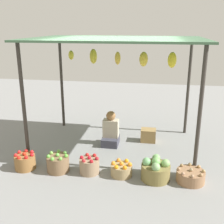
# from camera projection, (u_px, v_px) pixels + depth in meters

# --- Properties ---
(ground_plane) EXTENTS (14.00, 14.00, 0.00)m
(ground_plane) POSITION_uv_depth(u_px,v_px,m) (116.00, 145.00, 6.22)
(ground_plane) COLOR gray
(market_stall_structure) EXTENTS (3.47, 2.39, 2.34)m
(market_stall_structure) POSITION_uv_depth(u_px,v_px,m) (117.00, 47.00, 5.57)
(market_stall_structure) COLOR #38332D
(market_stall_structure) RESTS_ON ground
(vendor_person) EXTENTS (0.36, 0.44, 0.78)m
(vendor_person) POSITION_uv_depth(u_px,v_px,m) (111.00, 132.00, 6.19)
(vendor_person) COLOR #3C3C4A
(vendor_person) RESTS_ON ground
(basket_red_tomatoes) EXTENTS (0.39, 0.39, 0.34)m
(basket_red_tomatoes) POSITION_uv_depth(u_px,v_px,m) (25.00, 161.00, 5.17)
(basket_red_tomatoes) COLOR olive
(basket_red_tomatoes) RESTS_ON ground
(basket_green_apples) EXTENTS (0.41, 0.41, 0.36)m
(basket_green_apples) POSITION_uv_depth(u_px,v_px,m) (58.00, 163.00, 5.09)
(basket_green_apples) COLOR brown
(basket_green_apples) RESTS_ON ground
(basket_red_apples) EXTENTS (0.36, 0.36, 0.34)m
(basket_red_apples) POSITION_uv_depth(u_px,v_px,m) (89.00, 165.00, 5.03)
(basket_red_apples) COLOR #967B5E
(basket_red_apples) RESTS_ON ground
(basket_oranges) EXTENTS (0.39, 0.39, 0.27)m
(basket_oranges) POSITION_uv_depth(u_px,v_px,m) (121.00, 169.00, 4.95)
(basket_oranges) COLOR #9E8559
(basket_oranges) RESTS_ON ground
(basket_cabbages) EXTENTS (0.50, 0.50, 0.41)m
(basket_cabbages) POSITION_uv_depth(u_px,v_px,m) (156.00, 170.00, 4.80)
(basket_cabbages) COLOR olive
(basket_cabbages) RESTS_ON ground
(basket_potatoes) EXTENTS (0.48, 0.48, 0.26)m
(basket_potatoes) POSITION_uv_depth(u_px,v_px,m) (191.00, 176.00, 4.75)
(basket_potatoes) COLOR #936C4B
(basket_potatoes) RESTS_ON ground
(wooden_crate_near_vendor) EXTENTS (0.34, 0.27, 0.30)m
(wooden_crate_near_vendor) POSITION_uv_depth(u_px,v_px,m) (148.00, 135.00, 6.39)
(wooden_crate_near_vendor) COLOR #997847
(wooden_crate_near_vendor) RESTS_ON ground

